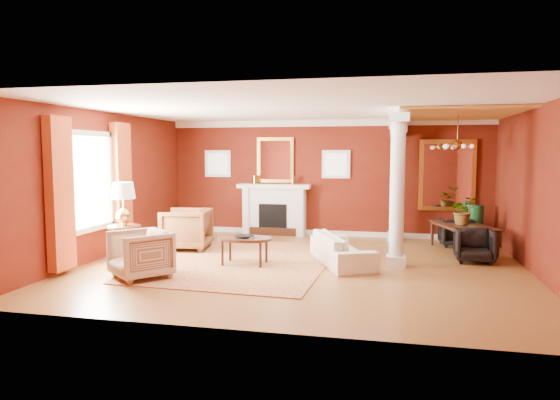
% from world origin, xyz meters
% --- Properties ---
extents(ground, '(8.00, 8.00, 0.00)m').
position_xyz_m(ground, '(0.00, 0.00, 0.00)').
color(ground, brown).
rests_on(ground, ground).
extents(room_shell, '(8.04, 7.04, 2.92)m').
position_xyz_m(room_shell, '(0.00, 0.00, 2.02)').
color(room_shell, '#571B0C').
rests_on(room_shell, ground).
extents(fireplace, '(1.85, 0.42, 1.29)m').
position_xyz_m(fireplace, '(-1.30, 3.32, 0.65)').
color(fireplace, white).
rests_on(fireplace, ground).
extents(overmantel_mirror, '(0.95, 0.07, 1.15)m').
position_xyz_m(overmantel_mirror, '(-1.30, 3.45, 1.90)').
color(overmantel_mirror, gold).
rests_on(overmantel_mirror, fireplace).
extents(flank_window_left, '(0.70, 0.07, 0.70)m').
position_xyz_m(flank_window_left, '(-2.85, 3.46, 1.80)').
color(flank_window_left, white).
rests_on(flank_window_left, room_shell).
extents(flank_window_right, '(0.70, 0.07, 0.70)m').
position_xyz_m(flank_window_right, '(0.25, 3.46, 1.80)').
color(flank_window_right, white).
rests_on(flank_window_right, room_shell).
extents(left_window, '(0.21, 2.55, 2.60)m').
position_xyz_m(left_window, '(-3.89, -0.60, 1.42)').
color(left_window, white).
rests_on(left_window, room_shell).
extents(column_front, '(0.36, 0.36, 2.80)m').
position_xyz_m(column_front, '(1.70, 0.30, 1.43)').
color(column_front, white).
rests_on(column_front, ground).
extents(column_back, '(0.36, 0.36, 2.80)m').
position_xyz_m(column_back, '(1.70, 3.00, 1.43)').
color(column_back, white).
rests_on(column_back, ground).
extents(header_beam, '(0.30, 3.20, 0.32)m').
position_xyz_m(header_beam, '(1.70, 1.90, 2.62)').
color(header_beam, white).
rests_on(header_beam, column_front).
extents(amber_ceiling, '(2.30, 3.40, 0.04)m').
position_xyz_m(amber_ceiling, '(2.85, 1.75, 2.87)').
color(amber_ceiling, gold).
rests_on(amber_ceiling, room_shell).
extents(dining_mirror, '(1.30, 0.07, 1.70)m').
position_xyz_m(dining_mirror, '(2.90, 3.45, 1.55)').
color(dining_mirror, gold).
rests_on(dining_mirror, room_shell).
extents(chandelier, '(0.60, 0.62, 0.75)m').
position_xyz_m(chandelier, '(2.90, 1.80, 2.25)').
color(chandelier, '#B88739').
rests_on(chandelier, room_shell).
extents(crown_trim, '(8.00, 0.08, 0.16)m').
position_xyz_m(crown_trim, '(0.00, 3.46, 2.82)').
color(crown_trim, white).
rests_on(crown_trim, room_shell).
extents(base_trim, '(8.00, 0.08, 0.12)m').
position_xyz_m(base_trim, '(0.00, 3.46, 0.06)').
color(base_trim, white).
rests_on(base_trim, ground).
extents(rug, '(3.42, 4.45, 0.02)m').
position_xyz_m(rug, '(-1.16, 0.08, 0.01)').
color(rug, maroon).
rests_on(rug, ground).
extents(sofa, '(1.27, 2.01, 0.76)m').
position_xyz_m(sofa, '(0.71, 0.29, 0.38)').
color(sofa, beige).
rests_on(sofa, ground).
extents(armchair_leopard, '(1.02, 1.07, 0.98)m').
position_xyz_m(armchair_leopard, '(-2.70, 0.96, 0.49)').
color(armchair_leopard, black).
rests_on(armchair_leopard, ground).
extents(armchair_stripe, '(1.18, 1.17, 0.89)m').
position_xyz_m(armchair_stripe, '(-2.47, -1.51, 0.44)').
color(armchair_stripe, tan).
rests_on(armchair_stripe, ground).
extents(coffee_table, '(1.03, 1.03, 0.52)m').
position_xyz_m(coffee_table, '(-1.06, -0.18, 0.47)').
color(coffee_table, black).
rests_on(coffee_table, ground).
extents(coffee_book, '(0.15, 0.03, 0.20)m').
position_xyz_m(coffee_book, '(-1.02, -0.20, 0.62)').
color(coffee_book, black).
rests_on(coffee_book, coffee_table).
extents(side_table, '(0.61, 0.61, 1.54)m').
position_xyz_m(side_table, '(-3.33, -0.51, 1.04)').
color(side_table, black).
rests_on(side_table, ground).
extents(dining_table, '(1.04, 1.71, 0.90)m').
position_xyz_m(dining_table, '(3.14, 2.05, 0.45)').
color(dining_table, black).
rests_on(dining_table, ground).
extents(dining_chair_near, '(0.68, 0.64, 0.70)m').
position_xyz_m(dining_chair_near, '(3.17, 0.98, 0.35)').
color(dining_chair_near, black).
rests_on(dining_chair_near, ground).
extents(dining_chair_far, '(0.73, 0.69, 0.69)m').
position_xyz_m(dining_chair_far, '(3.04, 2.67, 0.35)').
color(dining_chair_far, black).
rests_on(dining_chair_far, ground).
extents(green_urn, '(0.38, 0.38, 0.91)m').
position_xyz_m(green_urn, '(3.50, 3.00, 0.36)').
color(green_urn, '#16441F').
rests_on(green_urn, ground).
extents(potted_plant, '(0.70, 0.74, 0.47)m').
position_xyz_m(potted_plant, '(3.09, 2.05, 1.14)').
color(potted_plant, '#26591E').
rests_on(potted_plant, dining_table).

